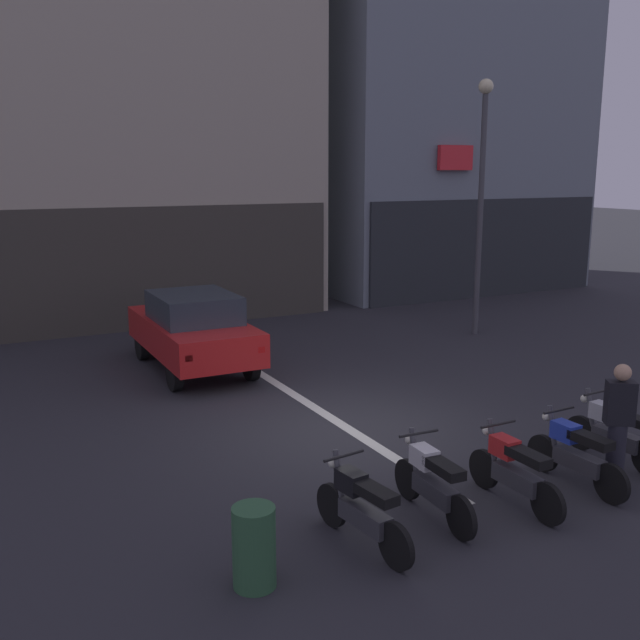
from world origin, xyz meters
TOP-DOWN VIEW (x-y plane):
  - ground_plane at (0.00, 0.00)m, footprint 120.00×120.00m
  - lane_centre_line at (0.00, 6.00)m, footprint 0.20×18.00m
  - building_mid_block at (-0.62, 12.61)m, footprint 10.12×7.24m
  - building_far_right at (10.28, 12.61)m, footprint 9.49×7.76m
  - car_red_crossing_near at (-1.11, 4.63)m, footprint 1.79×4.11m
  - street_lamp at (6.32, 4.57)m, footprint 0.36×0.36m
  - motorcycle_black_row_leftmost at (-1.71, -3.22)m, footprint 0.55×1.67m
  - motorcycle_white_row_left_mid at (-0.61, -3.03)m, footprint 0.55×1.67m
  - motorcycle_red_row_centre at (0.49, -3.23)m, footprint 0.55×1.67m
  - motorcycle_blue_row_right_mid at (1.60, -3.19)m, footprint 0.55×1.67m
  - motorcycle_silver_row_rightmost at (2.70, -2.86)m, footprint 0.55×1.67m
  - person_by_motorcycles at (2.08, -3.42)m, footprint 0.42×0.38m
  - trash_bin at (-3.07, -3.41)m, footprint 0.44×0.44m

SIDE VIEW (x-z plane):
  - ground_plane at x=0.00m, z-range 0.00..0.00m
  - lane_centre_line at x=0.00m, z-range 0.00..0.01m
  - trash_bin at x=-3.07m, z-range 0.00..0.85m
  - motorcycle_black_row_leftmost at x=-1.71m, z-range -0.03..0.95m
  - motorcycle_white_row_left_mid at x=-0.61m, z-range -0.03..0.95m
  - motorcycle_red_row_centre at x=0.49m, z-range -0.03..0.95m
  - motorcycle_blue_row_right_mid at x=1.60m, z-range -0.03..0.95m
  - motorcycle_silver_row_rightmost at x=2.70m, z-range -0.03..0.95m
  - person_by_motorcycles at x=2.08m, z-range 0.02..1.69m
  - car_red_crossing_near at x=-1.11m, z-range 0.07..1.71m
  - street_lamp at x=6.32m, z-range 0.72..6.98m
  - building_mid_block at x=-0.62m, z-range -0.02..15.59m
  - building_far_right at x=10.28m, z-range -0.02..19.83m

